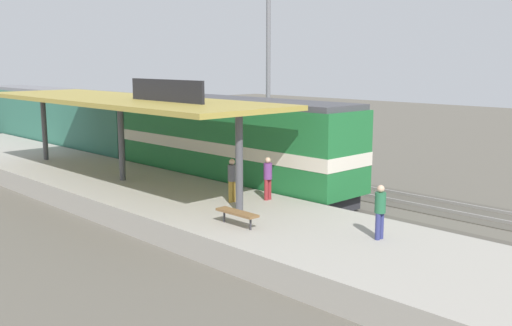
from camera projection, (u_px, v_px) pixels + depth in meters
The scene contains 12 objects.
ground_plane at pixel (230, 179), 31.99m from camera, with size 120.00×120.00×0.00m, color #5B564C.
track_near at pixel (201, 184), 30.61m from camera, with size 3.20×110.00×0.16m.
track_far at pixel (263, 173), 33.77m from camera, with size 3.20×110.00×0.16m.
platform at pixel (123, 189), 27.39m from camera, with size 6.00×44.00×0.90m, color #9E998E.
station_canopy at pixel (121, 101), 26.62m from camera, with size 5.20×18.00×4.70m.
platform_bench at pixel (237, 213), 19.62m from camera, with size 0.44×1.70×0.50m.
locomotive at pixel (230, 143), 28.54m from camera, with size 2.93×14.43×4.44m.
passenger_carriage_single at pixel (60, 119), 41.29m from camera, with size 2.90×20.00×4.24m.
light_mast at pixel (268, 27), 36.52m from camera, with size 1.10×1.10×11.70m.
person_waiting at pixel (380, 209), 18.08m from camera, with size 0.34×0.34×1.71m.
person_walking at pixel (268, 176), 23.25m from camera, with size 0.34×0.34×1.71m.
person_boarding at pixel (232, 178), 22.88m from camera, with size 0.34×0.34×1.71m.
Camera 1 is at (-18.80, -23.52, 6.34)m, focal length 41.38 mm.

